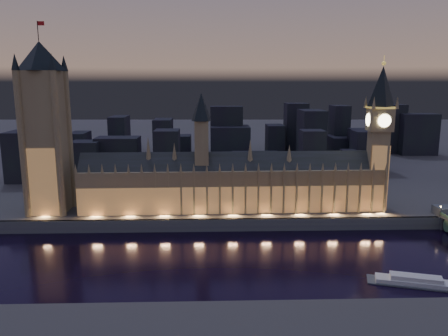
{
  "coord_description": "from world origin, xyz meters",
  "views": [
    {
      "loc": [
        -3.69,
        -222.27,
        92.84
      ],
      "look_at": [
        5.0,
        55.0,
        38.0
      ],
      "focal_mm": 35.0,
      "sensor_mm": 36.0,
      "label": 1
    }
  ],
  "objects_px": {
    "palace_of_westminster": "(231,183)",
    "elizabeth_tower": "(380,126)",
    "river_boat": "(416,282)",
    "victoria_tower": "(45,121)"
  },
  "relations": [
    {
      "from": "palace_of_westminster",
      "to": "elizabeth_tower",
      "type": "xyz_separation_m",
      "value": [
        98.38,
        0.17,
        38.05
      ]
    },
    {
      "from": "palace_of_westminster",
      "to": "river_boat",
      "type": "height_order",
      "value": "palace_of_westminster"
    },
    {
      "from": "victoria_tower",
      "to": "elizabeth_tower",
      "type": "distance_m",
      "value": 218.04
    },
    {
      "from": "palace_of_westminster",
      "to": "elizabeth_tower",
      "type": "bearing_deg",
      "value": 0.1
    },
    {
      "from": "elizabeth_tower",
      "to": "river_boat",
      "type": "relative_size",
      "value": 2.3
    },
    {
      "from": "palace_of_westminster",
      "to": "river_boat",
      "type": "relative_size",
      "value": 4.58
    },
    {
      "from": "victoria_tower",
      "to": "river_boat",
      "type": "height_order",
      "value": "victoria_tower"
    },
    {
      "from": "palace_of_westminster",
      "to": "elizabeth_tower",
      "type": "height_order",
      "value": "elizabeth_tower"
    },
    {
      "from": "victoria_tower",
      "to": "river_boat",
      "type": "xyz_separation_m",
      "value": [
        201.51,
        -98.24,
        -66.88
      ]
    },
    {
      "from": "elizabeth_tower",
      "to": "river_boat",
      "type": "height_order",
      "value": "elizabeth_tower"
    }
  ]
}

